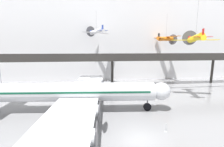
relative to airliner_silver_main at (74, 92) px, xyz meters
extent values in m
plane|color=gray|center=(8.17, -8.36, -3.27)|extent=(260.00, 260.00, 0.00)
cube|color=white|center=(8.17, 25.73, 9.74)|extent=(140.00, 3.00, 26.02)
cube|color=#2D2B28|center=(8.17, 15.81, 4.23)|extent=(110.00, 3.20, 0.90)
cube|color=#2D2B28|center=(8.17, 14.27, 5.23)|extent=(110.00, 0.12, 1.10)
cylinder|color=#2D2B28|center=(8.17, 16.77, 0.26)|extent=(0.70, 0.70, 7.06)
cylinder|color=#2D2B28|center=(38.42, 16.77, 0.26)|extent=(0.70, 0.70, 7.06)
cylinder|color=silver|center=(0.09, -0.01, 0.08)|extent=(25.75, 5.12, 2.98)
sphere|color=silver|center=(14.17, -1.20, 0.08)|extent=(2.92, 2.92, 2.92)
cube|color=#0F4C33|center=(0.09, -0.01, 0.38)|extent=(23.97, 5.03, 0.27)
cube|color=silver|center=(1.79, 9.56, -0.59)|extent=(7.31, 16.81, 0.28)
cube|color=silver|center=(0.16, -9.72, -0.59)|extent=(7.31, 16.81, 0.28)
cylinder|color=silver|center=(3.27, 5.82, -0.54)|extent=(3.08, 1.68, 1.43)
cylinder|color=#4C4C51|center=(4.90, 5.68, -0.54)|extent=(0.29, 2.71, 2.72)
cylinder|color=silver|center=(3.73, 11.36, -0.54)|extent=(3.08, 1.68, 1.43)
cylinder|color=#4C4C51|center=(5.36, 11.22, -0.54)|extent=(0.29, 2.71, 2.72)
cylinder|color=silver|center=(2.24, -6.28, -0.54)|extent=(3.08, 1.68, 1.43)
cylinder|color=#4C4C51|center=(3.88, -6.42, -0.54)|extent=(0.29, 2.71, 2.72)
cylinder|color=silver|center=(1.78, -11.83, -0.54)|extent=(3.08, 1.68, 1.43)
cylinder|color=#4C4C51|center=(3.41, -11.96, -0.54)|extent=(0.29, 2.71, 2.72)
cylinder|color=#4C4C51|center=(11.95, -1.01, -2.01)|extent=(0.20, 0.20, 1.21)
cylinder|color=black|center=(11.95, -1.01, -2.62)|extent=(1.33, 0.49, 1.30)
cylinder|color=#4C4C51|center=(0.58, 2.34, -2.01)|extent=(0.20, 0.20, 1.21)
cylinder|color=black|center=(0.58, 2.34, -2.62)|extent=(1.33, 0.49, 1.30)
cylinder|color=#4C4C51|center=(0.18, -2.41, -2.01)|extent=(0.20, 0.20, 1.21)
cylinder|color=black|center=(0.18, -2.41, -2.62)|extent=(1.33, 0.49, 1.30)
cylinder|color=silver|center=(4.02, 19.43, 11.76)|extent=(3.91, 5.34, 1.58)
cone|color=navy|center=(2.50, 21.89, 11.99)|extent=(1.35, 1.32, 1.03)
cylinder|color=#4C4C51|center=(2.40, 22.06, 12.01)|extent=(2.54, 1.60, 2.97)
cone|color=silver|center=(5.44, 17.15, 11.54)|extent=(1.64, 1.83, 1.09)
cube|color=silver|center=(3.85, 19.72, 11.42)|extent=(7.78, 5.53, 0.10)
cube|color=navy|center=(5.62, 16.87, 12.44)|extent=(0.40, 0.60, 1.37)
cube|color=navy|center=(5.62, 16.87, 11.76)|extent=(2.88, 2.13, 0.06)
cylinder|color=slate|center=(4.02, 19.43, 14.77)|extent=(0.04, 0.04, 4.88)
cylinder|color=yellow|center=(22.72, 3.52, 9.00)|extent=(2.56, 5.76, 1.62)
cone|color=red|center=(23.47, 6.34, 9.25)|extent=(1.24, 1.16, 1.04)
cylinder|color=#4C4C51|center=(23.53, 6.54, 9.27)|extent=(2.91, 0.81, 3.00)
cone|color=yellow|center=(22.03, 0.89, 8.77)|extent=(1.35, 1.77, 1.11)
cube|color=yellow|center=(22.81, 3.85, 8.66)|extent=(8.49, 3.47, 0.10)
cube|color=red|center=(21.94, 0.56, 9.70)|extent=(0.23, 0.67, 1.39)
cube|color=red|center=(21.94, 0.56, 9.00)|extent=(3.08, 1.43, 0.06)
cylinder|color=slate|center=(22.72, 3.52, 13.33)|extent=(0.04, 0.04, 7.50)
cylinder|color=orange|center=(24.63, 19.61, 9.90)|extent=(5.72, 3.55, 1.38)
cone|color=black|center=(27.34, 20.90, 9.80)|extent=(1.32, 1.37, 1.07)
cylinder|color=#4C4C51|center=(27.53, 20.99, 9.79)|extent=(1.36, 2.81, 3.09)
cone|color=orange|center=(22.10, 18.40, 9.99)|extent=(1.85, 1.59, 1.06)
cube|color=orange|center=(24.94, 19.76, 10.47)|extent=(4.99, 8.43, 0.10)
cube|color=black|center=(21.79, 18.25, 10.61)|extent=(0.66, 0.35, 1.43)
cube|color=black|center=(21.79, 18.25, 9.90)|extent=(1.96, 3.09, 0.06)
cylinder|color=slate|center=(24.63, 19.61, 13.81)|extent=(0.04, 0.04, 6.63)
cylinder|color=#B2B5BA|center=(12.01, -7.52, -3.25)|extent=(0.36, 0.36, 0.04)
cylinder|color=#B2B5BA|center=(12.01, -7.52, -2.76)|extent=(0.07, 0.07, 0.95)
sphere|color=#B2B5BA|center=(12.01, -7.52, -2.24)|extent=(0.10, 0.10, 0.10)
camera|label=1|loc=(3.32, -23.89, 6.98)|focal=24.00mm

